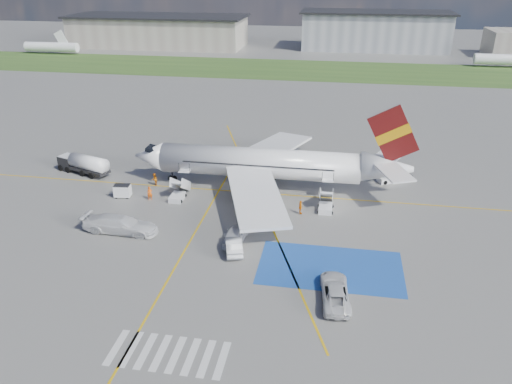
% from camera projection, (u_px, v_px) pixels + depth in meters
% --- Properties ---
extents(ground, '(400.00, 400.00, 0.00)m').
position_uv_depth(ground, '(238.00, 239.00, 53.88)').
color(ground, '#60605E').
rests_on(ground, ground).
extents(grass_strip, '(400.00, 30.00, 0.01)m').
position_uv_depth(grass_strip, '(306.00, 70.00, 138.96)').
color(grass_strip, '#2D4C1E').
rests_on(grass_strip, ground).
extents(taxiway_line_main, '(120.00, 0.20, 0.01)m').
position_uv_depth(taxiway_line_main, '(257.00, 193.00, 64.62)').
color(taxiway_line_main, gold).
rests_on(taxiway_line_main, ground).
extents(taxiway_line_cross, '(0.20, 60.00, 0.01)m').
position_uv_depth(taxiway_line_cross, '(163.00, 288.00, 45.68)').
color(taxiway_line_cross, gold).
rests_on(taxiway_line_cross, ground).
extents(taxiway_line_diag, '(20.71, 56.45, 0.01)m').
position_uv_depth(taxiway_line_diag, '(257.00, 193.00, 64.62)').
color(taxiway_line_diag, gold).
rests_on(taxiway_line_diag, ground).
extents(staging_box, '(14.00, 8.00, 0.01)m').
position_uv_depth(staging_box, '(330.00, 268.00, 48.78)').
color(staging_box, '#1B4AA3').
rests_on(staging_box, ground).
extents(crosswalk, '(9.00, 4.00, 0.01)m').
position_uv_depth(crosswalk, '(168.00, 354.00, 38.03)').
color(crosswalk, silver).
rests_on(crosswalk, ground).
extents(terminal_west, '(60.00, 22.00, 10.00)m').
position_uv_depth(terminal_west, '(159.00, 32.00, 176.57)').
color(terminal_west, gray).
rests_on(terminal_west, ground).
extents(terminal_centre, '(48.00, 18.00, 12.00)m').
position_uv_depth(terminal_centre, '(375.00, 31.00, 169.25)').
color(terminal_centre, gray).
rests_on(terminal_centre, ground).
extents(airliner, '(36.81, 32.95, 11.92)m').
position_uv_depth(airliner, '(271.00, 164.00, 64.77)').
color(airliner, white).
rests_on(airliner, ground).
extents(airstairs_fwd, '(1.90, 5.20, 3.60)m').
position_uv_depth(airstairs_fwd, '(178.00, 194.00, 62.86)').
color(airstairs_fwd, white).
rests_on(airstairs_fwd, ground).
extents(airstairs_aft, '(1.90, 5.20, 3.60)m').
position_uv_depth(airstairs_aft, '(326.00, 205.00, 60.05)').
color(airstairs_aft, white).
rests_on(airstairs_aft, ground).
extents(fuel_tanker, '(8.39, 4.69, 2.78)m').
position_uv_depth(fuel_tanker, '(84.00, 165.00, 70.20)').
color(fuel_tanker, black).
rests_on(fuel_tanker, ground).
extents(gpu_cart, '(2.15, 1.51, 1.69)m').
position_uv_depth(gpu_cart, '(123.00, 192.00, 63.19)').
color(gpu_cart, white).
rests_on(gpu_cart, ground).
extents(belt_loader, '(4.93, 3.30, 1.44)m').
position_uv_depth(belt_loader, '(394.00, 179.00, 67.97)').
color(belt_loader, white).
rests_on(belt_loader, ground).
extents(car_silver_a, '(2.25, 5.06, 1.69)m').
position_uv_depth(car_silver_a, '(235.00, 235.00, 52.92)').
color(car_silver_a, silver).
rests_on(car_silver_a, ground).
extents(car_silver_b, '(2.97, 4.99, 1.55)m').
position_uv_depth(car_silver_b, '(233.00, 244.00, 51.37)').
color(car_silver_b, '#AEB0B6').
rests_on(car_silver_b, ground).
extents(van_white_a, '(2.88, 5.36, 1.93)m').
position_uv_depth(van_white_a, '(335.00, 289.00, 43.89)').
color(van_white_a, silver).
rests_on(van_white_a, ground).
extents(van_white_b, '(6.48, 2.83, 2.50)m').
position_uv_depth(van_white_b, '(120.00, 222.00, 54.76)').
color(van_white_b, silver).
rests_on(van_white_b, ground).
extents(crew_fwd, '(0.77, 0.67, 1.77)m').
position_uv_depth(crew_fwd, '(150.00, 193.00, 62.42)').
color(crew_fwd, '#FF5E0D').
rests_on(crew_fwd, ground).
extents(crew_nose, '(0.89, 1.00, 1.72)m').
position_uv_depth(crew_nose, '(155.00, 179.00, 66.45)').
color(crew_nose, orange).
rests_on(crew_nose, ground).
extents(crew_aft, '(0.62, 1.07, 1.71)m').
position_uv_depth(crew_aft, '(300.00, 207.00, 58.90)').
color(crew_aft, orange).
rests_on(crew_aft, ground).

